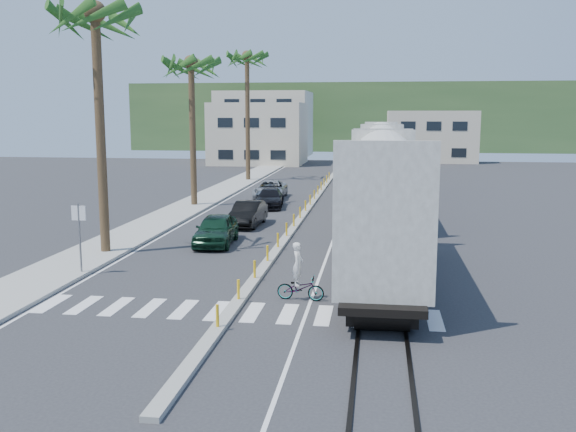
# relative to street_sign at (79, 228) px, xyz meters

# --- Properties ---
(ground) EXTENTS (140.00, 140.00, 0.00)m
(ground) POSITION_rel_street_sign_xyz_m (7.30, -2.00, -1.97)
(ground) COLOR #28282B
(ground) RESTS_ON ground
(sidewalk) EXTENTS (3.00, 90.00, 0.15)m
(sidewalk) POSITION_rel_street_sign_xyz_m (-1.20, 23.00, -1.90)
(sidewalk) COLOR gray
(sidewalk) RESTS_ON ground
(rails) EXTENTS (1.56, 100.00, 0.06)m
(rails) POSITION_rel_street_sign_xyz_m (12.30, 26.00, -1.94)
(rails) COLOR black
(rails) RESTS_ON ground
(median) EXTENTS (0.45, 60.00, 0.85)m
(median) POSITION_rel_street_sign_xyz_m (7.30, 17.96, -1.88)
(median) COLOR gray
(median) RESTS_ON ground
(crosswalk) EXTENTS (14.00, 2.20, 0.01)m
(crosswalk) POSITION_rel_street_sign_xyz_m (7.30, -4.00, -1.97)
(crosswalk) COLOR silver
(crosswalk) RESTS_ON ground
(lane_markings) EXTENTS (9.42, 90.00, 0.01)m
(lane_markings) POSITION_rel_street_sign_xyz_m (5.15, 23.00, -1.97)
(lane_markings) COLOR silver
(lane_markings) RESTS_ON ground
(freight_train) EXTENTS (3.00, 60.94, 5.85)m
(freight_train) POSITION_rel_street_sign_xyz_m (12.30, 21.34, 0.93)
(freight_train) COLOR #A3A195
(freight_train) RESTS_ON ground
(palm_trees) EXTENTS (3.50, 37.20, 13.75)m
(palm_trees) POSITION_rel_street_sign_xyz_m (-0.80, 20.70, 8.84)
(palm_trees) COLOR brown
(palm_trees) RESTS_ON ground
(street_sign) EXTENTS (0.60, 0.08, 3.00)m
(street_sign) POSITION_rel_street_sign_xyz_m (0.00, 0.00, 0.00)
(street_sign) COLOR slate
(street_sign) RESTS_ON ground
(buildings) EXTENTS (38.00, 27.00, 10.00)m
(buildings) POSITION_rel_street_sign_xyz_m (0.89, 69.66, 2.39)
(buildings) COLOR beige
(buildings) RESTS_ON ground
(hillside) EXTENTS (80.00, 20.00, 12.00)m
(hillside) POSITION_rel_street_sign_xyz_m (7.30, 98.00, 4.03)
(hillside) COLOR #385628
(hillside) RESTS_ON ground
(car_lead) EXTENTS (2.38, 4.78, 1.56)m
(car_lead) POSITION_rel_street_sign_xyz_m (3.97, 6.91, -1.19)
(car_lead) COLOR #103220
(car_lead) RESTS_ON ground
(car_second) EXTENTS (1.88, 4.52, 1.45)m
(car_second) POSITION_rel_street_sign_xyz_m (4.47, 12.55, -1.25)
(car_second) COLOR black
(car_second) RESTS_ON ground
(car_third) EXTENTS (2.76, 4.94, 1.33)m
(car_third) POSITION_rel_street_sign_xyz_m (4.50, 20.19, -1.31)
(car_third) COLOR black
(car_third) RESTS_ON ground
(car_rear) EXTENTS (2.63, 5.16, 1.40)m
(car_rear) POSITION_rel_street_sign_xyz_m (3.70, 25.16, -1.27)
(car_rear) COLOR #ADAFB2
(car_rear) RESTS_ON ground
(cyclist) EXTENTS (0.86, 1.80, 2.11)m
(cyclist) POSITION_rel_street_sign_xyz_m (9.40, -2.33, -1.30)
(cyclist) COLOR #9EA0A5
(cyclist) RESTS_ON ground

